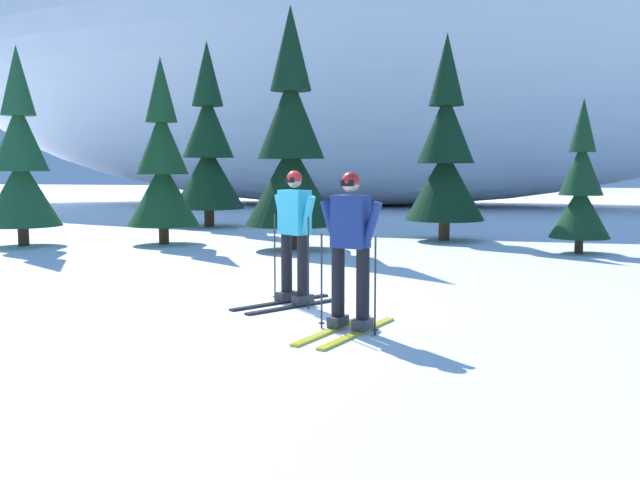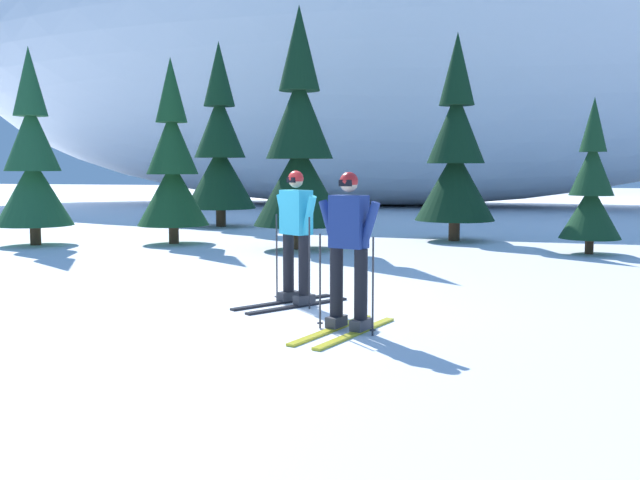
# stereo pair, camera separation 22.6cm
# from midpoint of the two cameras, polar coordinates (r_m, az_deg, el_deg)

# --- Properties ---
(ground_plane) EXTENTS (120.00, 120.00, 0.00)m
(ground_plane) POSITION_cam_midpoint_polar(r_m,az_deg,el_deg) (9.52, -8.46, -5.33)
(ground_plane) COLOR white
(skier_navy_jacket) EXTENTS (0.90, 1.74, 1.79)m
(skier_navy_jacket) POSITION_cam_midpoint_polar(r_m,az_deg,el_deg) (7.91, 1.62, -0.71)
(skier_navy_jacket) COLOR gold
(skier_navy_jacket) RESTS_ON ground
(skier_cyan_jacket) EXTENTS (1.31, 1.58, 1.79)m
(skier_cyan_jacket) POSITION_cam_midpoint_polar(r_m,az_deg,el_deg) (9.46, -2.78, 0.47)
(skier_cyan_jacket) COLOR black
(skier_cyan_jacket) RESTS_ON ground
(pine_tree_far_left) EXTENTS (1.79, 1.79, 4.64)m
(pine_tree_far_left) POSITION_cam_midpoint_polar(r_m,az_deg,el_deg) (18.06, -23.24, 5.71)
(pine_tree_far_left) COLOR #47301E
(pine_tree_far_left) RESTS_ON ground
(pine_tree_left) EXTENTS (2.19, 2.19, 5.68)m
(pine_tree_left) POSITION_cam_midpoint_polar(r_m,az_deg,el_deg) (22.31, -9.25, 7.15)
(pine_tree_left) COLOR #47301E
(pine_tree_left) RESTS_ON ground
(pine_tree_center_left) EXTENTS (1.72, 1.72, 4.44)m
(pine_tree_center_left) POSITION_cam_midpoint_polar(r_m,az_deg,el_deg) (17.44, -12.90, 5.77)
(pine_tree_center_left) COLOR #47301E
(pine_tree_center_left) RESTS_ON ground
(pine_tree_center_right) EXTENTS (2.08, 2.08, 5.39)m
(pine_tree_center_right) POSITION_cam_midpoint_polar(r_m,az_deg,el_deg) (15.94, -2.76, 7.34)
(pine_tree_center_right) COLOR #47301E
(pine_tree_center_right) RESTS_ON ground
(pine_tree_right) EXTENTS (1.99, 1.99, 5.14)m
(pine_tree_right) POSITION_cam_midpoint_polar(r_m,az_deg,el_deg) (18.10, 9.68, 6.76)
(pine_tree_right) COLOR #47301E
(pine_tree_right) RESTS_ON ground
(pine_tree_far_right) EXTENTS (1.28, 1.28, 3.31)m
(pine_tree_far_right) POSITION_cam_midpoint_polar(r_m,az_deg,el_deg) (16.12, 19.83, 3.89)
(pine_tree_far_right) COLOR #47301E
(pine_tree_far_right) RESTS_ON ground
(snow_ridge_background) EXTENTS (44.11, 17.03, 15.02)m
(snow_ridge_background) POSITION_cam_midpoint_polar(r_m,az_deg,el_deg) (35.33, 3.06, 15.07)
(snow_ridge_background) COLOR white
(snow_ridge_background) RESTS_ON ground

